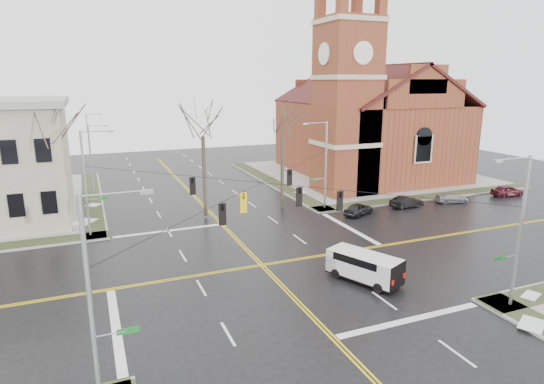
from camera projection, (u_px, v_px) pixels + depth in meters
name	position (u px, v px, depth m)	size (l,w,h in m)	color
ground	(262.00, 265.00, 33.27)	(120.00, 120.00, 0.00)	black
sidewalks	(262.00, 264.00, 33.25)	(80.00, 80.00, 0.17)	gray
road_markings	(262.00, 265.00, 33.27)	(100.00, 100.00, 0.01)	gold
church	(365.00, 116.00, 62.63)	(24.28, 27.48, 27.50)	brown
signal_pole_ne	(324.00, 163.00, 46.58)	(2.75, 0.22, 9.00)	gray
signal_pole_nw	(87.00, 181.00, 38.26)	(2.75, 0.22, 9.00)	gray
signal_pole_se	(518.00, 228.00, 25.91)	(2.75, 0.22, 9.00)	gray
signal_pole_sw	(95.00, 298.00, 17.59)	(2.75, 0.22, 9.00)	gray
span_wires	(261.00, 183.00, 31.79)	(23.02, 23.02, 0.03)	black
traffic_signals	(265.00, 195.00, 31.37)	(8.21, 8.26, 1.30)	black
streetlight_north_a	(92.00, 156.00, 53.45)	(2.30, 0.20, 8.00)	gray
streetlight_north_b	(89.00, 137.00, 71.43)	(2.30, 0.20, 8.00)	gray
cargo_van	(361.00, 265.00, 30.50)	(3.87, 5.37, 1.92)	white
parked_car_a	(359.00, 209.00, 45.51)	(1.47, 3.66, 1.25)	black
parked_car_b	(407.00, 202.00, 48.22)	(1.28, 3.67, 1.21)	black
parked_car_c	(452.00, 198.00, 50.14)	(1.47, 3.62, 1.05)	gray
parked_car_d	(507.00, 191.00, 52.99)	(1.53, 3.81, 1.30)	#44131D
tree_nw_far	(52.00, 137.00, 38.31)	(4.00, 4.00, 11.78)	#342C21
tree_nw_near	(203.00, 131.00, 42.81)	(4.00, 4.00, 11.80)	#342C21
tree_ne	(282.00, 130.00, 45.95)	(4.00, 4.00, 11.44)	#342C21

